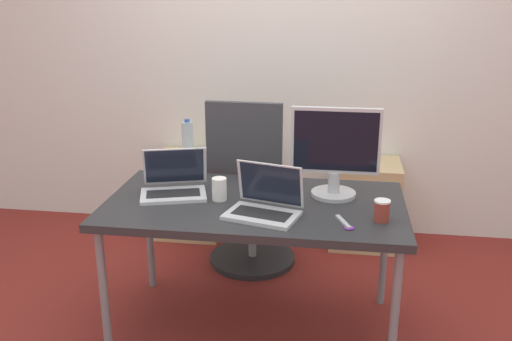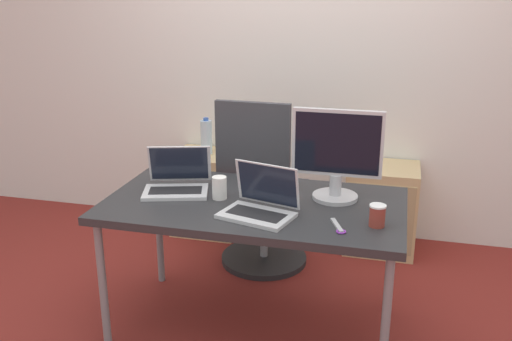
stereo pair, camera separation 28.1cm
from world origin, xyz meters
name	(u,v)px [view 1 (the left image)]	position (x,y,z in m)	size (l,w,h in m)	color
ground_plane	(255,326)	(0.00, 0.00, 0.00)	(14.00, 14.00, 0.00)	maroon
wall_back	(284,51)	(0.00, 1.39, 1.30)	(10.00, 0.05, 2.60)	silver
desk	(255,211)	(0.00, 0.00, 0.67)	(1.48, 0.80, 0.72)	#28282B
office_chair	(250,204)	(-0.13, 0.68, 0.43)	(0.56, 0.57, 1.11)	#232326
cabinet_left	(190,194)	(-0.65, 1.14, 0.29)	(0.46, 0.42, 0.59)	tan
cabinet_right	(364,203)	(0.60, 1.14, 0.29)	(0.46, 0.42, 0.59)	tan
water_bottle	(188,138)	(-0.65, 1.15, 0.71)	(0.08, 0.08, 0.26)	silver
laptop_left	(174,185)	(-0.43, 0.05, 0.76)	(0.38, 0.36, 0.23)	silver
laptop_right	(265,204)	(0.07, -0.15, 0.76)	(0.37, 0.33, 0.23)	silver
monitor	(335,153)	(0.38, 0.14, 0.94)	(0.44, 0.23, 0.46)	#B7B7BC
mouse	(276,197)	(0.10, 0.04, 0.73)	(0.04, 0.07, 0.03)	silver
coffee_cup_white	(219,189)	(-0.18, 0.00, 0.77)	(0.07, 0.07, 0.11)	white
coffee_cup_brown	(382,211)	(0.61, -0.15, 0.77)	(0.07, 0.07, 0.10)	maroon
scissors	(345,224)	(0.44, -0.22, 0.72)	(0.09, 0.16, 0.01)	#B2B2B7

